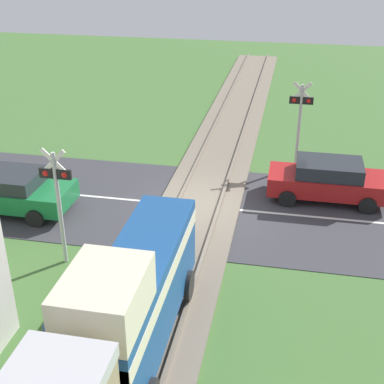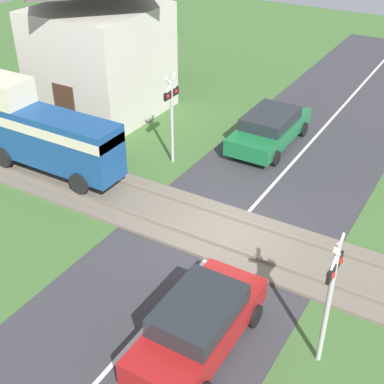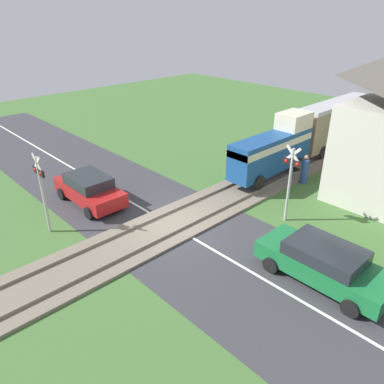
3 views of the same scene
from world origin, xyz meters
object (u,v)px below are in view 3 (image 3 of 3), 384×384
object	(u,v)px
car_near_crossing	(89,189)
pedestrian_by_station	(305,170)
car_far_side	(324,262)
train	(311,132)
crossing_signal_east_approach	(290,175)
crossing_signal_west_approach	(41,184)

from	to	relation	value
car_near_crossing	pedestrian_by_station	distance (m)	11.25
car_far_side	pedestrian_by_station	world-z (taller)	pedestrian_by_station
train	car_near_crossing	xyz separation A→B (m)	(-4.29, -12.60, -1.10)
car_near_crossing	car_far_side	size ratio (longest dim) A/B	0.90
car_far_side	crossing_signal_east_approach	xyz separation A→B (m)	(-3.22, 2.60, 1.47)
train	crossing_signal_west_approach	world-z (taller)	crossing_signal_west_approach
train	car_near_crossing	bearing A→B (deg)	-108.80
car_near_crossing	crossing_signal_west_approach	xyz separation A→B (m)	(1.12, -2.60, 1.45)
car_near_crossing	crossing_signal_east_approach	distance (m)	9.37
car_near_crossing	pedestrian_by_station	xyz separation A→B (m)	(5.85, 9.61, -0.04)
crossing_signal_east_approach	pedestrian_by_station	world-z (taller)	crossing_signal_east_approach
train	car_far_side	distance (m)	11.69
train	crossing_signal_west_approach	distance (m)	15.53
car_near_crossing	pedestrian_by_station	size ratio (longest dim) A/B	2.58
car_near_crossing	crossing_signal_east_approach	size ratio (longest dim) A/B	1.17
car_far_side	pedestrian_by_station	bearing A→B (deg)	125.65
train	car_far_side	size ratio (longest dim) A/B	2.95
pedestrian_by_station	car_near_crossing	bearing A→B (deg)	-121.35
crossing_signal_west_approach	pedestrian_by_station	distance (m)	13.18
train	pedestrian_by_station	size ratio (longest dim) A/B	8.43
pedestrian_by_station	crossing_signal_east_approach	bearing A→B (deg)	-68.74
car_near_crossing	car_far_side	xyz separation A→B (m)	(10.68, 2.88, -0.02)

